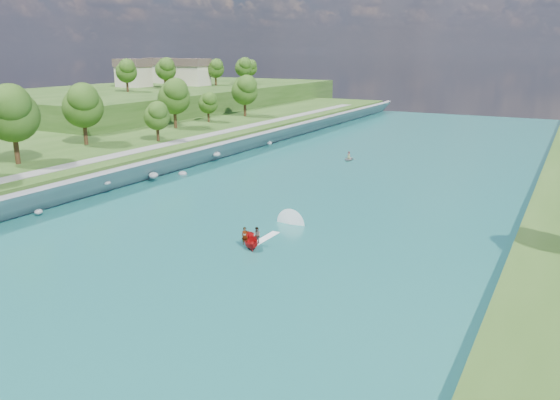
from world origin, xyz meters
The scene contains 10 objects.
ground centered at (0.00, 0.00, 0.00)m, with size 260.00×260.00×0.00m, color #2D5119.
river_water centered at (0.00, 20.00, 0.05)m, with size 55.00×240.00×0.10m, color #175759.
berm_west centered at (-50.00, 20.00, 1.75)m, with size 45.00×240.00×3.50m, color #2D5119.
ridge_west centered at (-82.50, 95.00, 4.50)m, with size 60.00×120.00×9.00m, color #2D5119.
riprap_bank centered at (-25.84, 19.18, 1.79)m, with size 4.29×236.00×4.10m.
riverside_path centered at (-32.50, 20.00, 3.55)m, with size 3.00×200.00×0.10m, color gray.
ridge_houses centered at (-88.67, 100.00, 13.31)m, with size 29.50×29.50×8.40m.
trees_ridge centered at (-74.22, 98.00, 13.98)m, with size 18.90×64.11×10.35m.
motorboat centered at (3.56, 6.34, 0.71)m, with size 3.60×18.62×2.19m.
raft centered at (-4.89, 52.62, 0.47)m, with size 2.44×3.17×1.63m.
Camera 1 is at (31.61, -40.59, 19.57)m, focal length 35.00 mm.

